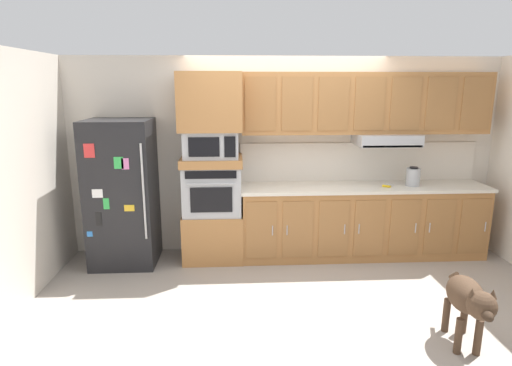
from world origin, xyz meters
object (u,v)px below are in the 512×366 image
object	(u,v)px
electric_kettle	(413,177)
microwave	(211,144)
dog	(468,299)
built_in_oven	(212,189)
screwdriver	(387,186)
refrigerator	(123,193)

from	to	relation	value
electric_kettle	microwave	bearing A→B (deg)	178.91
electric_kettle	dog	world-z (taller)	electric_kettle
dog	built_in_oven	bearing A→B (deg)	-123.18
built_in_oven	microwave	bearing A→B (deg)	-0.77
microwave	dog	distance (m)	3.15
built_in_oven	screwdriver	xyz separation A→B (m)	(2.15, -0.10, 0.03)
microwave	electric_kettle	world-z (taller)	microwave
refrigerator	built_in_oven	bearing A→B (deg)	3.60
microwave	dog	bearing A→B (deg)	-43.17
microwave	dog	world-z (taller)	microwave
refrigerator	dog	bearing A→B (deg)	-31.23
built_in_oven	dog	size ratio (longest dim) A/B	0.80
microwave	dog	size ratio (longest dim) A/B	0.73
refrigerator	electric_kettle	bearing A→B (deg)	0.33
refrigerator	built_in_oven	distance (m)	1.08
dog	microwave	bearing A→B (deg)	-123.18
screwdriver	microwave	bearing A→B (deg)	177.22
screwdriver	electric_kettle	xyz separation A→B (m)	(0.35, 0.06, 0.10)
built_in_oven	screwdriver	distance (m)	2.15
refrigerator	dog	xyz separation A→B (m)	(3.25, -1.97, -0.44)
refrigerator	screwdriver	distance (m)	3.23
electric_kettle	dog	xyz separation A→B (m)	(-0.33, -1.99, -0.59)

